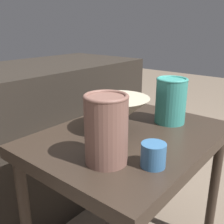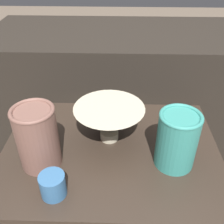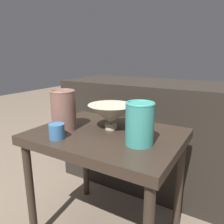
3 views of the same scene
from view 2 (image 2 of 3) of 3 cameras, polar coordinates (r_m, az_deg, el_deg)
name	(u,v)px [view 2 (image 2 of 3)]	position (r m, az deg, el deg)	size (l,w,h in m)	color
table	(111,164)	(0.83, -0.28, -11.23)	(0.64, 0.48, 0.53)	#2D231C
couch_backdrop	(115,98)	(1.36, 0.63, 3.09)	(1.15, 0.50, 0.69)	black
bowl	(109,120)	(0.77, -0.61, -1.82)	(0.21, 0.21, 0.11)	#B2A88E
vase_textured_left	(37,137)	(0.71, -15.96, -5.18)	(0.11, 0.11, 0.18)	brown
vase_colorful_right	(177,139)	(0.71, 13.97, -5.75)	(0.11, 0.11, 0.16)	teal
cup	(53,185)	(0.66, -12.75, -15.27)	(0.06, 0.06, 0.06)	#33608E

